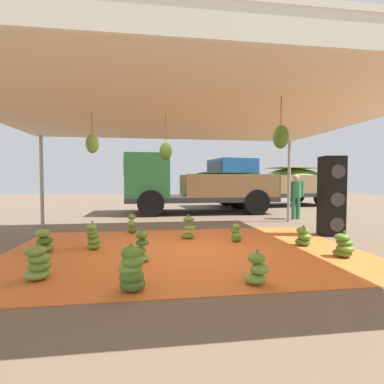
{
  "coord_description": "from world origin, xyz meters",
  "views": [
    {
      "loc": [
        -0.62,
        -5.5,
        1.39
      ],
      "look_at": [
        0.54,
        2.84,
        1.02
      ],
      "focal_mm": 26.74,
      "sensor_mm": 36.0,
      "label": 1
    }
  ],
  "objects_px": {
    "banana_bunch_0": "(303,237)",
    "banana_bunch_4": "(38,264)",
    "worker_0": "(296,193)",
    "banana_bunch_7": "(44,242)",
    "banana_bunch_5": "(141,248)",
    "banana_bunch_3": "(132,224)",
    "banana_bunch_1": "(93,237)",
    "banana_bunch_6": "(188,228)",
    "cargo_truck_far": "(271,182)",
    "banana_bunch_2": "(344,246)",
    "speaker_stack": "(331,196)",
    "banana_bunch_10": "(257,270)",
    "banana_bunch_9": "(132,270)",
    "cargo_truck_main": "(193,185)",
    "banana_bunch_8": "(236,233)"
  },
  "relations": [
    {
      "from": "banana_bunch_0",
      "to": "banana_bunch_4",
      "type": "relative_size",
      "value": 0.85
    },
    {
      "from": "banana_bunch_0",
      "to": "worker_0",
      "type": "height_order",
      "value": "worker_0"
    },
    {
      "from": "banana_bunch_7",
      "to": "banana_bunch_5",
      "type": "bearing_deg",
      "value": -24.97
    },
    {
      "from": "banana_bunch_3",
      "to": "banana_bunch_1",
      "type": "bearing_deg",
      "value": -111.12
    },
    {
      "from": "banana_bunch_6",
      "to": "cargo_truck_far",
      "type": "height_order",
      "value": "cargo_truck_far"
    },
    {
      "from": "banana_bunch_4",
      "to": "worker_0",
      "type": "bearing_deg",
      "value": 38.71
    },
    {
      "from": "banana_bunch_2",
      "to": "banana_bunch_7",
      "type": "bearing_deg",
      "value": 168.7
    },
    {
      "from": "banana_bunch_6",
      "to": "cargo_truck_far",
      "type": "xyz_separation_m",
      "value": [
        5.33,
        7.69,
        1.02
      ]
    },
    {
      "from": "worker_0",
      "to": "speaker_stack",
      "type": "height_order",
      "value": "speaker_stack"
    },
    {
      "from": "banana_bunch_10",
      "to": "speaker_stack",
      "type": "relative_size",
      "value": 0.24
    },
    {
      "from": "cargo_truck_far",
      "to": "banana_bunch_4",
      "type": "bearing_deg",
      "value": -127.29
    },
    {
      "from": "banana_bunch_2",
      "to": "banana_bunch_3",
      "type": "distance_m",
      "value": 4.83
    },
    {
      "from": "banana_bunch_4",
      "to": "cargo_truck_far",
      "type": "height_order",
      "value": "cargo_truck_far"
    },
    {
      "from": "banana_bunch_9",
      "to": "cargo_truck_far",
      "type": "xyz_separation_m",
      "value": [
        6.42,
        10.72,
        0.99
      ]
    },
    {
      "from": "cargo_truck_main",
      "to": "banana_bunch_8",
      "type": "bearing_deg",
      "value": -88.32
    },
    {
      "from": "banana_bunch_8",
      "to": "speaker_stack",
      "type": "xyz_separation_m",
      "value": [
        2.56,
        0.42,
        0.79
      ]
    },
    {
      "from": "banana_bunch_4",
      "to": "banana_bunch_1",
      "type": "bearing_deg",
      "value": 76.61
    },
    {
      "from": "banana_bunch_10",
      "to": "banana_bunch_5",
      "type": "bearing_deg",
      "value": 140.63
    },
    {
      "from": "banana_bunch_8",
      "to": "banana_bunch_10",
      "type": "bearing_deg",
      "value": -100.67
    },
    {
      "from": "banana_bunch_8",
      "to": "cargo_truck_main",
      "type": "height_order",
      "value": "cargo_truck_main"
    },
    {
      "from": "banana_bunch_10",
      "to": "cargo_truck_main",
      "type": "height_order",
      "value": "cargo_truck_main"
    },
    {
      "from": "banana_bunch_7",
      "to": "cargo_truck_far",
      "type": "xyz_separation_m",
      "value": [
        8.2,
        8.59,
        1.05
      ]
    },
    {
      "from": "banana_bunch_7",
      "to": "worker_0",
      "type": "height_order",
      "value": "worker_0"
    },
    {
      "from": "banana_bunch_2",
      "to": "cargo_truck_main",
      "type": "relative_size",
      "value": 0.08
    },
    {
      "from": "banana_bunch_2",
      "to": "banana_bunch_7",
      "type": "height_order",
      "value": "banana_bunch_7"
    },
    {
      "from": "banana_bunch_1",
      "to": "banana_bunch_6",
      "type": "bearing_deg",
      "value": 21.59
    },
    {
      "from": "banana_bunch_5",
      "to": "banana_bunch_8",
      "type": "xyz_separation_m",
      "value": [
        2.03,
        1.28,
        -0.05
      ]
    },
    {
      "from": "banana_bunch_9",
      "to": "speaker_stack",
      "type": "height_order",
      "value": "speaker_stack"
    },
    {
      "from": "cargo_truck_main",
      "to": "banana_bunch_10",
      "type": "bearing_deg",
      "value": -92.16
    },
    {
      "from": "banana_bunch_1",
      "to": "banana_bunch_6",
      "type": "relative_size",
      "value": 1.0
    },
    {
      "from": "banana_bunch_1",
      "to": "speaker_stack",
      "type": "bearing_deg",
      "value": 7.37
    },
    {
      "from": "banana_bunch_5",
      "to": "banana_bunch_9",
      "type": "height_order",
      "value": "banana_bunch_9"
    },
    {
      "from": "banana_bunch_0",
      "to": "speaker_stack",
      "type": "distance_m",
      "value": 1.8
    },
    {
      "from": "banana_bunch_0",
      "to": "cargo_truck_far",
      "type": "xyz_separation_m",
      "value": [
        3.04,
        8.74,
        1.07
      ]
    },
    {
      "from": "banana_bunch_4",
      "to": "banana_bunch_10",
      "type": "height_order",
      "value": "banana_bunch_4"
    },
    {
      "from": "banana_bunch_9",
      "to": "banana_bunch_10",
      "type": "xyz_separation_m",
      "value": [
        1.62,
        -0.01,
        -0.07
      ]
    },
    {
      "from": "banana_bunch_7",
      "to": "banana_bunch_10",
      "type": "height_order",
      "value": "banana_bunch_7"
    },
    {
      "from": "banana_bunch_1",
      "to": "banana_bunch_9",
      "type": "bearing_deg",
      "value": -67.81
    },
    {
      "from": "banana_bunch_9",
      "to": "banana_bunch_10",
      "type": "bearing_deg",
      "value": -0.24
    },
    {
      "from": "banana_bunch_2",
      "to": "banana_bunch_8",
      "type": "distance_m",
      "value": 2.14
    },
    {
      "from": "banana_bunch_3",
      "to": "banana_bunch_4",
      "type": "xyz_separation_m",
      "value": [
        -1.03,
        -3.32,
        -0.01
      ]
    },
    {
      "from": "banana_bunch_6",
      "to": "banana_bunch_0",
      "type": "bearing_deg",
      "value": -24.78
    },
    {
      "from": "banana_bunch_8",
      "to": "banana_bunch_4",
      "type": "bearing_deg",
      "value": -149.91
    },
    {
      "from": "banana_bunch_9",
      "to": "banana_bunch_10",
      "type": "height_order",
      "value": "banana_bunch_9"
    },
    {
      "from": "banana_bunch_5",
      "to": "banana_bunch_9",
      "type": "distance_m",
      "value": 1.27
    },
    {
      "from": "banana_bunch_6",
      "to": "banana_bunch_3",
      "type": "bearing_deg",
      "value": 147.88
    },
    {
      "from": "banana_bunch_4",
      "to": "cargo_truck_far",
      "type": "xyz_separation_m",
      "value": [
        7.73,
        10.15,
        1.03
      ]
    },
    {
      "from": "banana_bunch_7",
      "to": "banana_bunch_9",
      "type": "relative_size",
      "value": 0.83
    },
    {
      "from": "banana_bunch_10",
      "to": "banana_bunch_4",
      "type": "bearing_deg",
      "value": 168.86
    },
    {
      "from": "banana_bunch_3",
      "to": "banana_bunch_8",
      "type": "height_order",
      "value": "banana_bunch_3"
    }
  ]
}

